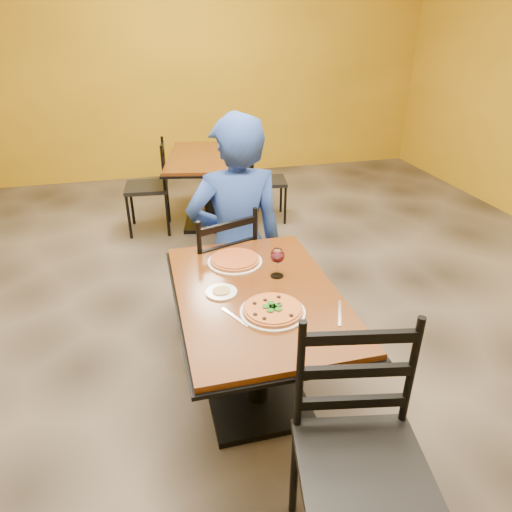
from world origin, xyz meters
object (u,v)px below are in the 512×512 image
object	(u,v)px
pizza_main	(273,309)
chair_main_near	(363,472)
chair_main_far	(215,271)
chair_second_right	(268,181)
plate_far	(235,262)
table_main	(257,323)
diner	(236,219)
table_second	(208,174)
side_plate	(221,292)
wine_glass	(277,261)
plate_main	(273,312)
pizza_far	(235,259)
chair_second_left	(147,188)

from	to	relation	value
pizza_main	chair_main_near	bearing A→B (deg)	-79.60
chair_main_far	chair_second_right	size ratio (longest dim) A/B	1.12
chair_second_right	plate_far	world-z (taller)	chair_second_right
table_main	diner	world-z (taller)	diner
table_main	diner	xyz separation A→B (m)	(0.10, 1.00, 0.18)
table_second	pizza_main	xyz separation A→B (m)	(-0.14, -2.85, 0.22)
table_main	side_plate	size ratio (longest dim) A/B	7.69
table_main	wine_glass	size ratio (longest dim) A/B	6.83
table_second	chair_second_right	xyz separation A→B (m)	(0.64, 0.00, -0.13)
table_second	chair_second_right	world-z (taller)	chair_second_right
plate_main	wine_glass	bearing A→B (deg)	70.12
chair_main_near	pizza_far	size ratio (longest dim) A/B	3.72
diner	plate_far	bearing A→B (deg)	76.67
table_second	pizza_far	distance (m)	2.33
table_main	chair_main_far	xyz separation A→B (m)	(-0.10, 0.75, -0.08)
chair_main_near	wine_glass	size ratio (longest dim) A/B	5.78
chair_main_near	pizza_far	world-z (taller)	chair_main_near
table_main	plate_main	xyz separation A→B (m)	(0.02, -0.20, 0.20)
chair_second_right	diner	world-z (taller)	diner
side_plate	chair_second_right	bearing A→B (deg)	69.52
pizza_far	table_main	bearing A→B (deg)	-82.27
table_main	diner	distance (m)	1.02
plate_far	pizza_far	xyz separation A→B (m)	(0.00, -0.00, 0.02)
chair_second_right	plate_far	distance (m)	2.48
table_second	side_plate	size ratio (longest dim) A/B	8.38
pizza_far	table_second	bearing A→B (deg)	84.89
wine_glass	pizza_far	bearing A→B (deg)	132.41
plate_main	plate_far	bearing A→B (deg)	97.30
chair_main_near	chair_second_left	size ratio (longest dim) A/B	1.12
chair_main_near	plate_main	bearing A→B (deg)	111.40
table_main	plate_main	distance (m)	0.28
table_main	table_second	size ratio (longest dim) A/B	0.92
chair_main_near	pizza_far	bearing A→B (deg)	110.09
wine_glass	chair_main_near	bearing A→B (deg)	-89.18
chair_main_far	wine_glass	world-z (taller)	chair_main_far
table_second	pizza_far	world-z (taller)	pizza_far
table_second	wine_glass	bearing A→B (deg)	-90.45
chair_main_near	diner	distance (m)	1.94
chair_main_far	chair_second_left	world-z (taller)	chair_main_far
pizza_main	pizza_far	size ratio (longest dim) A/B	1.01
plate_main	side_plate	world-z (taller)	same
diner	plate_main	size ratio (longest dim) A/B	4.75
chair_second_right	pizza_far	bearing A→B (deg)	169.61
table_second	chair_second_left	xyz separation A→B (m)	(-0.64, 0.00, -0.09)
table_second	plate_main	world-z (taller)	plate_main
diner	side_plate	distance (m)	1.00
wine_glass	plate_main	bearing A→B (deg)	-109.88
chair_main_near	side_plate	size ratio (longest dim) A/B	6.51
chair_main_near	chair_main_far	bearing A→B (deg)	109.74
chair_second_left	diner	bearing A→B (deg)	24.30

